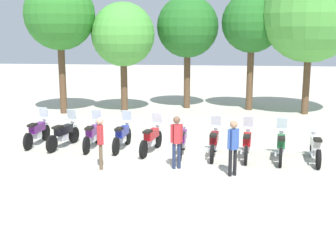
# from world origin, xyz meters

# --- Properties ---
(ground_plane) EXTENTS (80.00, 80.00, 0.00)m
(ground_plane) POSITION_xyz_m (0.00, 0.00, 0.00)
(ground_plane) COLOR #BCB7A8
(motorcycle_0) EXTENTS (0.62, 2.19, 1.37)m
(motorcycle_0) POSITION_xyz_m (-5.10, 0.73, 0.52)
(motorcycle_0) COLOR black
(motorcycle_0) RESTS_ON ground_plane
(motorcycle_1) EXTENTS (0.78, 2.15, 1.37)m
(motorcycle_1) POSITION_xyz_m (-3.96, 0.45, 0.52)
(motorcycle_1) COLOR black
(motorcycle_1) RESTS_ON ground_plane
(motorcycle_2) EXTENTS (0.62, 2.19, 1.37)m
(motorcycle_2) POSITION_xyz_m (-2.83, 0.42, 0.52)
(motorcycle_2) COLOR black
(motorcycle_2) RESTS_ON ground_plane
(motorcycle_3) EXTENTS (0.62, 2.19, 1.37)m
(motorcycle_3) POSITION_xyz_m (-1.70, 0.40, 0.52)
(motorcycle_3) COLOR black
(motorcycle_3) RESTS_ON ground_plane
(motorcycle_4) EXTENTS (0.75, 2.16, 1.37)m
(motorcycle_4) POSITION_xyz_m (-0.56, 0.08, 0.52)
(motorcycle_4) COLOR black
(motorcycle_4) RESTS_ON ground_plane
(motorcycle_5) EXTENTS (0.62, 2.19, 0.99)m
(motorcycle_5) POSITION_xyz_m (0.56, -0.09, 0.50)
(motorcycle_5) COLOR black
(motorcycle_5) RESTS_ON ground_plane
(motorcycle_6) EXTENTS (0.62, 2.19, 1.37)m
(motorcycle_6) POSITION_xyz_m (1.70, -0.24, 0.52)
(motorcycle_6) COLOR black
(motorcycle_6) RESTS_ON ground_plane
(motorcycle_7) EXTENTS (0.62, 2.19, 1.37)m
(motorcycle_7) POSITION_xyz_m (2.83, -0.31, 0.52)
(motorcycle_7) COLOR black
(motorcycle_7) RESTS_ON ground_plane
(motorcycle_8) EXTENTS (0.67, 2.18, 1.37)m
(motorcycle_8) POSITION_xyz_m (3.97, -0.47, 0.52)
(motorcycle_8) COLOR black
(motorcycle_8) RESTS_ON ground_plane
(motorcycle_9) EXTENTS (0.62, 2.19, 0.99)m
(motorcycle_9) POSITION_xyz_m (5.10, -0.56, 0.50)
(motorcycle_9) COLOR black
(motorcycle_9) RESTS_ON ground_plane
(person_0) EXTENTS (0.40, 0.29, 1.71)m
(person_0) POSITION_xyz_m (0.52, -1.81, 1.01)
(person_0) COLOR #232D4C
(person_0) RESTS_ON ground_plane
(person_1) EXTENTS (0.27, 0.41, 1.68)m
(person_1) POSITION_xyz_m (-1.89, -2.09, 0.98)
(person_1) COLOR brown
(person_1) RESTS_ON ground_plane
(person_2) EXTENTS (0.38, 0.31, 1.72)m
(person_2) POSITION_xyz_m (2.28, -2.37, 1.01)
(person_2) COLOR black
(person_2) RESTS_ON ground_plane
(tree_0) EXTENTS (3.61, 3.61, 6.91)m
(tree_0) POSITION_xyz_m (-6.29, 7.43, 5.07)
(tree_0) COLOR brown
(tree_0) RESTS_ON ground_plane
(tree_1) EXTENTS (3.33, 3.33, 5.76)m
(tree_1) POSITION_xyz_m (-3.17, 8.18, 4.07)
(tree_1) COLOR brown
(tree_1) RESTS_ON ground_plane
(tree_2) EXTENTS (3.38, 3.38, 6.20)m
(tree_2) POSITION_xyz_m (0.09, 9.78, 4.47)
(tree_2) COLOR brown
(tree_2) RESTS_ON ground_plane
(tree_3) EXTENTS (3.22, 3.22, 6.33)m
(tree_3) POSITION_xyz_m (3.54, 9.49, 4.68)
(tree_3) COLOR brown
(tree_3) RESTS_ON ground_plane
(tree_4) EXTENTS (4.91, 4.91, 7.59)m
(tree_4) POSITION_xyz_m (6.38, 8.53, 5.13)
(tree_4) COLOR brown
(tree_4) RESTS_ON ground_plane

